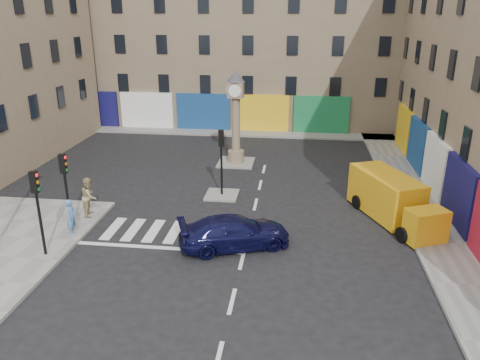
% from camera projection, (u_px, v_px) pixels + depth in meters
% --- Properties ---
extents(ground, '(120.00, 120.00, 0.00)m').
position_uv_depth(ground, '(239.00, 272.00, 18.71)').
color(ground, black).
rests_on(ground, ground).
extents(sidewalk_right, '(2.60, 30.00, 0.15)m').
position_uv_depth(sidewalk_right, '(410.00, 190.00, 26.98)').
color(sidewalk_right, gray).
rests_on(sidewalk_right, ground).
extents(sidewalk_far, '(32.00, 2.40, 0.15)m').
position_uv_depth(sidewalk_far, '(226.00, 132.00, 39.85)').
color(sidewalk_far, gray).
rests_on(sidewalk_far, ground).
extents(island_near, '(1.80, 1.80, 0.12)m').
position_uv_depth(island_near, '(222.00, 195.00, 26.38)').
color(island_near, gray).
rests_on(island_near, ground).
extents(island_far, '(2.40, 2.40, 0.12)m').
position_uv_depth(island_far, '(236.00, 163.00, 31.97)').
color(island_far, gray).
rests_on(island_far, ground).
extents(building_far, '(32.00, 10.00, 17.00)m').
position_uv_depth(building_far, '(234.00, 26.00, 42.37)').
color(building_far, '#806D55').
rests_on(building_far, ground).
extents(traffic_light_left_near, '(0.28, 0.22, 3.70)m').
position_uv_depth(traffic_light_left_near, '(37.00, 200.00, 18.97)').
color(traffic_light_left_near, black).
rests_on(traffic_light_left_near, sidewalk_left).
extents(traffic_light_left_far, '(0.28, 0.22, 3.70)m').
position_uv_depth(traffic_light_left_far, '(65.00, 180.00, 21.21)').
color(traffic_light_left_far, black).
rests_on(traffic_light_left_far, sidewalk_left).
extents(traffic_light_island, '(0.28, 0.22, 3.70)m').
position_uv_depth(traffic_light_island, '(221.00, 152.00, 25.51)').
color(traffic_light_island, black).
rests_on(traffic_light_island, island_near).
extents(clock_pillar, '(1.20, 1.20, 6.10)m').
position_uv_depth(clock_pillar, '(236.00, 112.00, 30.77)').
color(clock_pillar, '#8C785B').
rests_on(clock_pillar, island_far).
extents(navy_sedan, '(5.27, 3.59, 1.42)m').
position_uv_depth(navy_sedan, '(235.00, 232.00, 20.51)').
color(navy_sedan, black).
rests_on(navy_sedan, ground).
extents(yellow_van, '(4.00, 6.21, 2.18)m').
position_uv_depth(yellow_van, '(392.00, 199.00, 23.08)').
color(yellow_van, '#F0A914').
rests_on(yellow_van, ground).
extents(pedestrian_blue, '(0.48, 0.66, 1.71)m').
position_uv_depth(pedestrian_blue, '(71.00, 217.00, 21.31)').
color(pedestrian_blue, '#5081B8').
rests_on(pedestrian_blue, sidewalk_left).
extents(pedestrian_tan, '(0.95, 1.11, 1.97)m').
position_uv_depth(pedestrian_tan, '(89.00, 196.00, 23.29)').
color(pedestrian_tan, '#9D8E61').
rests_on(pedestrian_tan, sidewalk_left).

